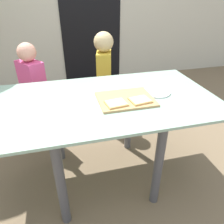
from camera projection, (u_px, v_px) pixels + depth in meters
name	position (u px, v px, depth m)	size (l,w,h in m)	color
ground_plane	(103.00, 176.00, 1.76)	(16.00, 16.00, 0.00)	#766249
house_door	(91.00, 14.00, 3.15)	(0.90, 0.02, 2.00)	black
dining_table	(101.00, 114.00, 1.46)	(1.54, 0.83, 0.70)	#8EB09B
cutting_board	(126.00, 99.00, 1.39)	(0.36, 0.28, 0.01)	tan
pizza_slice_near_right	(140.00, 100.00, 1.35)	(0.14, 0.12, 0.01)	tan
pizza_slice_near_left	(116.00, 103.00, 1.32)	(0.14, 0.12, 0.01)	tan
plate_white_right	(156.00, 92.00, 1.50)	(0.20, 0.20, 0.01)	white
child_left	(34.00, 89.00, 1.95)	(0.25, 0.28, 0.95)	#3F2E4C
child_right	(104.00, 73.00, 2.18)	(0.19, 0.27, 0.99)	#3C4B72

